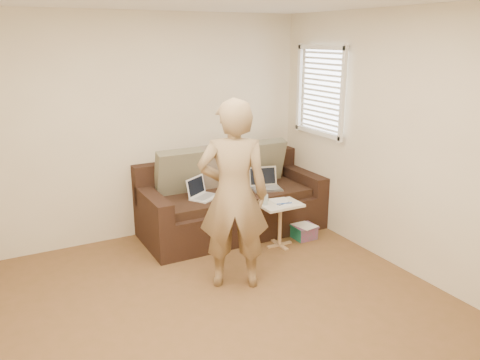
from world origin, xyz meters
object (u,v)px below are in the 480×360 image
Objects in this scene: laptop_white at (205,198)px; person at (233,195)px; sofa at (233,199)px; drinking_glass at (265,199)px; laptop_silver at (266,189)px; striped_box at (303,231)px; side_table at (280,225)px.

person is at bearing -132.69° from laptop_white.
person is (-0.20, -1.10, 0.39)m from laptop_white.
sofa is 0.59m from drinking_glass.
sofa is at bearing 178.39° from laptop_silver.
laptop_white is at bearing -171.09° from sofa.
drinking_glass is at bearing -78.29° from sofa.
laptop_white is 2.76× the size of drinking_glass.
sofa is 8.21× the size of striped_box.
sofa is at bearing 138.80° from striped_box.
laptop_white is 1.25m from striped_box.
drinking_glass is at bearing -113.63° from person.
person is 1.61m from striped_box.
person is (-1.00, -1.04, 0.39)m from laptop_silver.
laptop_silver is at bearing 76.32° from side_table.
laptop_silver is 0.70× the size of side_table.
laptop_silver is at bearing 118.72° from striped_box.
laptop_white is at bearing -74.07° from person.
side_table is (-0.12, -0.51, -0.26)m from laptop_silver.
striped_box is at bearing -1.22° from drinking_glass.
sofa is 1.39m from person.
side_table is 0.41m from striped_box.
laptop_white is 1.19m from person.
side_table is 4.28× the size of drinking_glass.
side_table is (0.68, -0.56, -0.26)m from laptop_white.
striped_box is at bearing -46.57° from laptop_silver.
laptop_silver is at bearing -36.59° from laptop_white.
side_table reaches higher than striped_box.
sofa reaches higher than side_table.
side_table is at bearing -172.36° from striped_box.
side_table is at bearing -72.21° from laptop_white.
striped_box is (1.25, 0.59, -0.82)m from person.
sofa reaches higher than drinking_glass.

